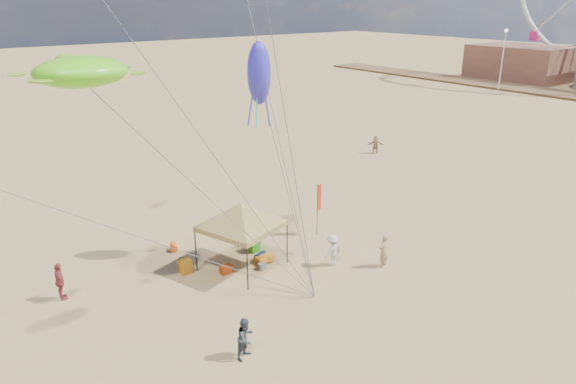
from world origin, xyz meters
The scene contains 20 objects.
ground centered at (0.00, 0.00, 0.00)m, with size 280.00×280.00×0.00m, color tan.
canopy_tent centered at (-1.43, 4.69, 3.17)m, with size 5.88×5.88×3.81m.
feather_flag centered at (3.89, 5.34, 1.94)m, with size 0.41×0.19×2.89m.
cooler_red centered at (-2.39, 4.67, 0.19)m, with size 0.54×0.38×0.38m, color #A6390D.
cooler_blue centered at (1.51, 7.69, 0.19)m, with size 0.54×0.38×0.38m, color #1625B2.
bag_navy centered at (-0.32, 4.81, 0.18)m, with size 0.36×0.36×0.60m, color #0D193A.
bag_orange centered at (-3.25, 8.34, 0.18)m, with size 0.36×0.36×0.60m, color #FC5A0E.
chair_green centered at (-0.05, 5.76, 0.35)m, with size 0.50×0.50×0.70m, color #2E961B.
chair_yellow centered at (-3.87, 5.84, 0.35)m, with size 0.50×0.50×0.70m, color #C77716.
crate_grey centered at (-0.83, 3.95, 0.14)m, with size 0.34×0.30×0.28m, color slate.
beach_cart centered at (-0.30, 4.44, 0.20)m, with size 0.90×0.50×0.24m, color orange.
person_near_a centered at (3.91, 0.63, 0.83)m, with size 0.61×0.40×1.67m, color tan.
person_near_b centered at (-5.02, -1.03, 0.79)m, with size 0.76×0.60×1.57m, color #36414A.
person_near_c centered at (2.10, 2.21, 0.78)m, with size 1.01×0.58×1.57m, color beige.
person_far_a centered at (-9.11, 7.01, 0.85)m, with size 0.99×0.41×1.70m, color #A03D41.
person_far_c centered at (18.08, 14.50, 0.74)m, with size 1.38×0.44×1.49m, color tan.
building_north centered at (67.00, 30.00, 2.60)m, with size 10.00×14.00×5.20m, color #8C5947.
lamp_north centered at (55.00, 26.00, 5.52)m, with size 0.50×0.50×8.25m.
turtle_kite centered at (-7.75, 4.78, 9.69)m, with size 3.25×2.60×1.08m, color #68EE17.
squid_kite centered at (0.33, 5.56, 8.92)m, with size 1.09×1.09×2.83m, color #3A32DA.
Camera 1 is at (-13.45, -14.35, 12.11)m, focal length 32.81 mm.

